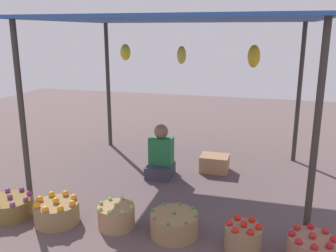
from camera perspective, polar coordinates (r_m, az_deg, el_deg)
The scene contains 10 objects.
ground_plane at distance 5.46m, azimuth 1.78°, elevation -8.05°, with size 14.00×14.00×0.00m, color #604D4D.
market_stall_structure at distance 5.04m, azimuth 2.04°, elevation 14.84°, with size 3.60×2.77×2.27m.
vendor_person at distance 5.46m, azimuth -1.12°, elevation -4.72°, with size 0.36×0.44×0.78m.
basket_purple_onions at distance 4.75m, azimuth -23.18°, elevation -11.44°, with size 0.50×0.50×0.27m.
basket_oranges at distance 4.43m, azimuth -16.89°, elevation -12.63°, with size 0.50×0.50×0.30m.
basket_limes at distance 4.19m, azimuth -8.02°, elevation -13.71°, with size 0.41×0.41×0.29m.
basket_green_chilies at distance 4.01m, azimuth 0.96°, elevation -15.01°, with size 0.51×0.51×0.28m.
basket_red_tomatoes at distance 3.87m, azimuth 11.57°, elevation -16.47°, with size 0.37×0.37×0.30m.
basket_red_apples at distance 3.85m, azimuth 21.32°, elevation -17.34°, with size 0.45×0.45×0.30m.
wooden_crate_near_vendor at distance 5.72m, azimuth 7.23°, elevation -5.76°, with size 0.43×0.34×0.25m, color #AA7950.
Camera 1 is at (1.18, -4.90, 2.11)m, focal length 39.29 mm.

